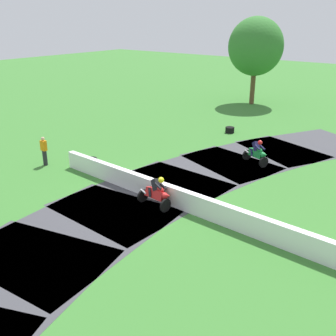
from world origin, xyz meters
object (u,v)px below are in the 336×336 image
Objects in this scene: motorcycle_chase_red at (157,193)px; tire_stack_near at (230,130)px; tire_stack_mid_a at (91,164)px; track_marshal at (44,151)px; motorcycle_lead_green at (257,153)px.

motorcycle_chase_red reaches higher than tire_stack_near.
tire_stack_mid_a reaches higher than tire_stack_near.
motorcycle_chase_red reaches higher than tire_stack_mid_a.
motorcycle_lead_green is at bearing 38.81° from track_marshal.
motorcycle_lead_green is 2.53× the size of tire_stack_mid_a.
motorcycle_chase_red is 2.53× the size of tire_stack_mid_a.
tire_stack_near is 0.93× the size of tire_stack_mid_a.
tire_stack_mid_a is (-2.40, -10.87, 0.10)m from tire_stack_near.
tire_stack_mid_a is at bearing 25.55° from track_marshal.
tire_stack_mid_a is 0.41× the size of track_marshal.
track_marshal is at bearing -154.45° from tire_stack_mid_a.
track_marshal is (-9.20, -7.40, 0.16)m from motorcycle_lead_green.
motorcycle_chase_red is at bearing -74.87° from tire_stack_near.
motorcycle_chase_red is 5.85m from tire_stack_mid_a.
motorcycle_lead_green reaches higher than tire_stack_near.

